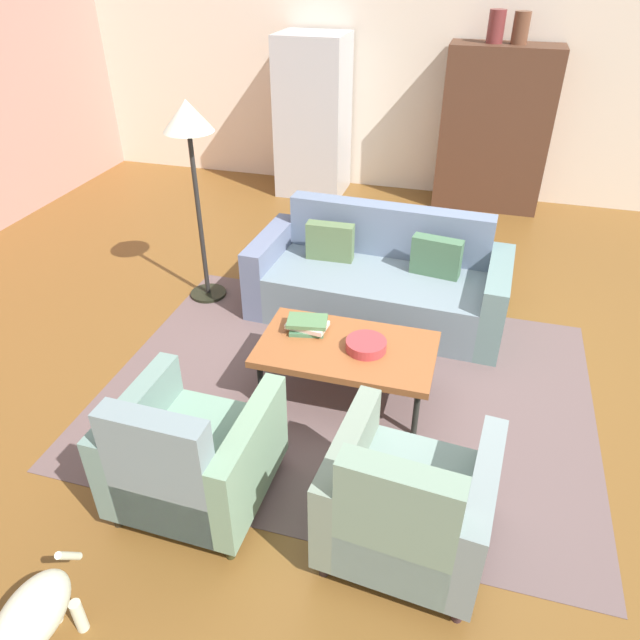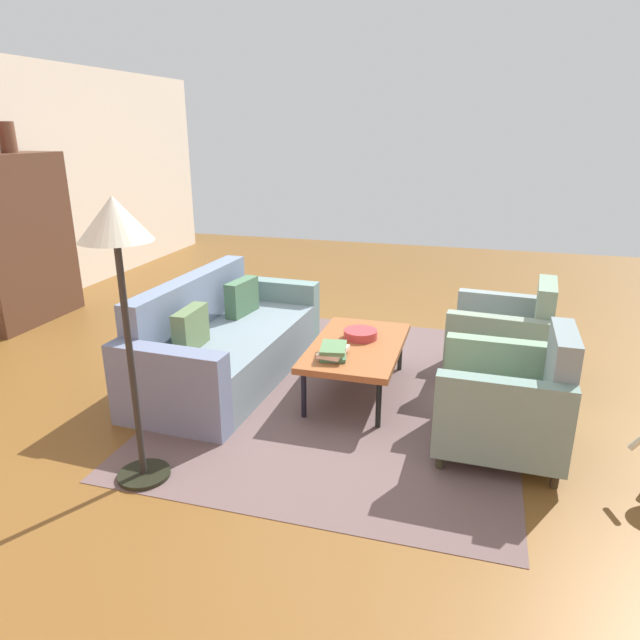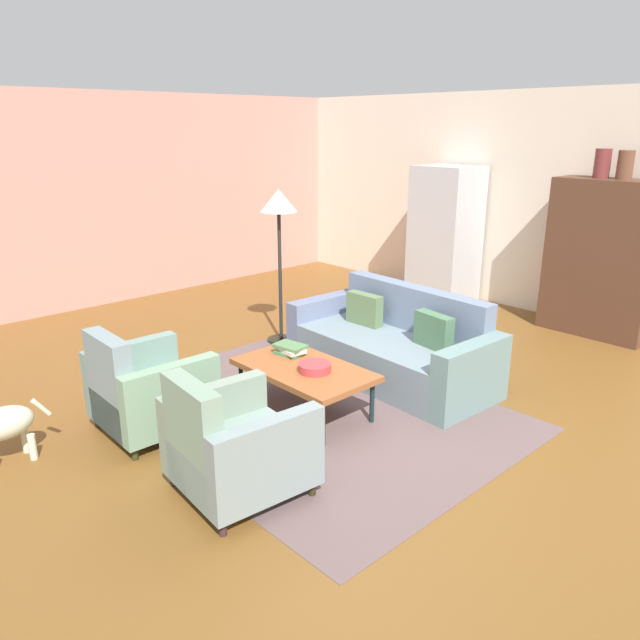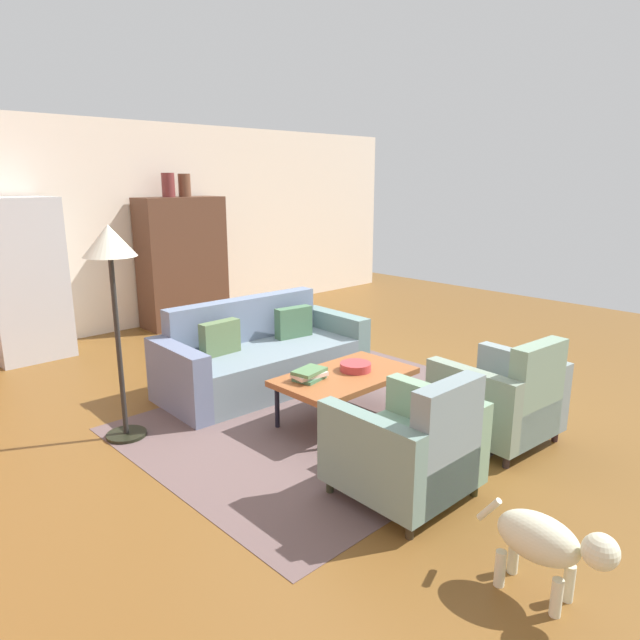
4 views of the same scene
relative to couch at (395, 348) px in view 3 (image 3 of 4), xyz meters
The scene contains 15 objects.
ground_plane 0.92m from the couch, 63.29° to the right, with size 11.57×11.57×0.00m, color brown.
wall_back 3.30m from the couch, 82.69° to the left, with size 9.64×0.12×2.80m, color beige.
wall_left 4.63m from the couch, 169.95° to the right, with size 0.12×7.72×2.80m, color tan.
area_rug 1.17m from the couch, 90.19° to the right, with size 3.40×2.60×0.01m, color brown.
couch is the anchor object (origin of this frame).
coffee_table 1.19m from the couch, 90.18° to the right, with size 1.20×0.70×0.42m.
armchair_left 2.43m from the couch, 104.43° to the right, with size 0.82×0.82×0.88m.
armchair_right 2.43m from the couch, 75.91° to the right, with size 0.87×0.87×0.88m.
fruit_bowl 1.20m from the couch, 83.78° to the right, with size 0.27×0.27×0.07m, color #B03539.
book_stack 1.13m from the couch, 106.46° to the right, with size 0.30×0.24×0.09m.
cabinet 2.90m from the couch, 74.26° to the left, with size 1.20×0.51×1.80m.
vase_tall 3.26m from the couch, 77.19° to the left, with size 0.18×0.18×0.32m, color maroon.
vase_round 3.31m from the couch, 72.30° to the left, with size 0.17×0.17×0.31m, color brown.
refrigerator 3.03m from the couch, 117.36° to the left, with size 0.80×0.73×1.85m.
floor_lamp 1.93m from the couch, behind, with size 0.40×0.40×1.72m.
Camera 3 is at (3.19, -3.56, 2.38)m, focal length 34.15 mm.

